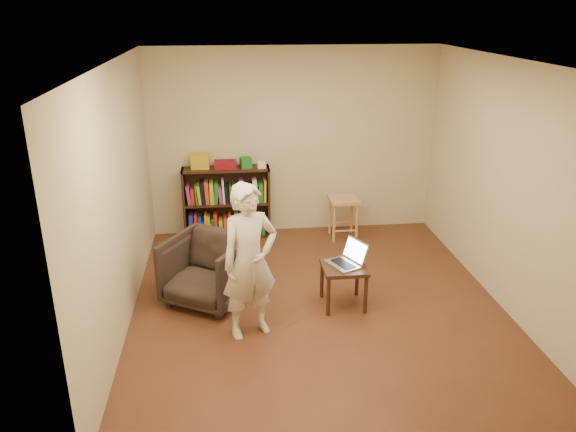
{
  "coord_description": "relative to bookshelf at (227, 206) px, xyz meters",
  "views": [
    {
      "loc": [
        -0.92,
        -5.37,
        3.11
      ],
      "look_at": [
        -0.29,
        0.35,
        0.92
      ],
      "focal_mm": 35.0,
      "sensor_mm": 36.0,
      "label": 1
    }
  ],
  "objects": [
    {
      "name": "floor",
      "position": [
        0.96,
        -2.09,
        -0.44
      ],
      "size": [
        4.5,
        4.5,
        0.0
      ],
      "primitive_type": "plane",
      "color": "#4F2B19",
      "rests_on": "ground"
    },
    {
      "name": "wall_back",
      "position": [
        0.96,
        0.16,
        0.86
      ],
      "size": [
        4.0,
        0.0,
        4.0
      ],
      "primitive_type": "plane",
      "rotation": [
        1.57,
        0.0,
        0.0
      ],
      "color": "beige",
      "rests_on": "floor"
    },
    {
      "name": "laptop",
      "position": [
        1.28,
        -2.09,
        0.09
      ],
      "size": [
        0.45,
        0.46,
        0.25
      ],
      "rotation": [
        0.0,
        0.0,
        -1.12
      ],
      "color": "silver",
      "rests_on": "side_table"
    },
    {
      "name": "ceiling",
      "position": [
        0.96,
        -2.09,
        2.16
      ],
      "size": [
        4.5,
        4.5,
        0.0
      ],
      "primitive_type": "plane",
      "color": "white",
      "rests_on": "wall_back"
    },
    {
      "name": "armchair",
      "position": [
        -0.24,
        -1.87,
        -0.06
      ],
      "size": [
        1.11,
        1.12,
        0.75
      ],
      "primitive_type": "imported",
      "rotation": [
        0.0,
        0.0,
        -0.52
      ],
      "color": "#2A221C",
      "rests_on": "floor"
    },
    {
      "name": "bookshelf",
      "position": [
        0.0,
        0.0,
        0.0
      ],
      "size": [
        1.2,
        0.3,
        1.0
      ],
      "color": "black",
      "rests_on": "floor"
    },
    {
      "name": "red_cloth",
      "position": [
        -0.0,
        -0.01,
        0.61
      ],
      "size": [
        0.3,
        0.22,
        0.1
      ],
      "primitive_type": "cube",
      "rotation": [
        0.0,
        0.0,
        -0.01
      ],
      "color": "maroon",
      "rests_on": "bookshelf"
    },
    {
      "name": "wall_right",
      "position": [
        2.96,
        -2.09,
        0.86
      ],
      "size": [
        0.0,
        4.5,
        4.5
      ],
      "primitive_type": "plane",
      "rotation": [
        1.57,
        0.0,
        -1.57
      ],
      "color": "beige",
      "rests_on": "floor"
    },
    {
      "name": "person",
      "position": [
        0.21,
        -2.57,
        0.35
      ],
      "size": [
        0.67,
        0.56,
        1.57
      ],
      "primitive_type": "imported",
      "rotation": [
        0.0,
        0.0,
        0.39
      ],
      "color": "beige",
      "rests_on": "floor"
    },
    {
      "name": "wall_left",
      "position": [
        -1.04,
        -2.09,
        0.86
      ],
      "size": [
        0.0,
        4.5,
        4.5
      ],
      "primitive_type": "plane",
      "rotation": [
        1.57,
        0.0,
        1.57
      ],
      "color": "beige",
      "rests_on": "floor"
    },
    {
      "name": "box_white",
      "position": [
        0.49,
        -0.04,
        0.6
      ],
      "size": [
        0.12,
        0.12,
        0.08
      ],
      "primitive_type": "cube",
      "rotation": [
        0.0,
        0.0,
        0.13
      ],
      "color": "white",
      "rests_on": "bookshelf"
    },
    {
      "name": "box_green",
      "position": [
        0.28,
        -0.02,
        0.63
      ],
      "size": [
        0.17,
        0.17,
        0.14
      ],
      "primitive_type": "cube",
      "rotation": [
        0.0,
        0.0,
        0.2
      ],
      "color": "#1E7022",
      "rests_on": "bookshelf"
    },
    {
      "name": "stool",
      "position": [
        1.62,
        -0.25,
        0.03
      ],
      "size": [
        0.4,
        0.4,
        0.58
      ],
      "color": "#A98052",
      "rests_on": "floor"
    },
    {
      "name": "box_yellow",
      "position": [
        -0.34,
        0.02,
        0.66
      ],
      "size": [
        0.25,
        0.19,
        0.2
      ],
      "primitive_type": "cube",
      "rotation": [
        0.0,
        0.0,
        -0.05
      ],
      "color": "gold",
      "rests_on": "bookshelf"
    },
    {
      "name": "side_table",
      "position": [
        1.23,
        -2.13,
        -0.04
      ],
      "size": [
        0.46,
        0.46,
        0.47
      ],
      "color": "black",
      "rests_on": "floor"
    }
  ]
}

